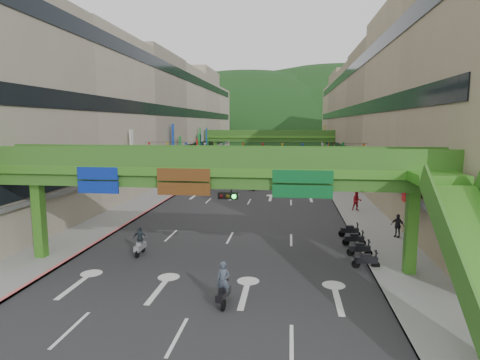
{
  "coord_description": "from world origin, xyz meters",
  "views": [
    {
      "loc": [
        4.32,
        -16.43,
        8.39
      ],
      "look_at": [
        0.0,
        18.0,
        3.5
      ],
      "focal_mm": 30.0,
      "sensor_mm": 36.0,
      "label": 1
    }
  ],
  "objects": [
    {
      "name": "overpass_far",
      "position": [
        0.0,
        65.0,
        5.4
      ],
      "size": [
        28.0,
        2.2,
        7.1
      ],
      "color": "#4C9E2D",
      "rests_on": "ground"
    },
    {
      "name": "scooter_rider_far",
      "position": [
        -4.79,
        41.88,
        0.95
      ],
      "size": [
        0.79,
        1.6,
        1.9
      ],
      "color": "maroon",
      "rests_on": "ground"
    },
    {
      "name": "pedestrian_red",
      "position": [
        10.72,
        22.2,
        0.93
      ],
      "size": [
        0.97,
        0.79,
        1.86
      ],
      "primitive_type": "imported",
      "rotation": [
        0.0,
        0.0,
        0.1
      ],
      "color": "maroon",
      "rests_on": "ground"
    },
    {
      "name": "sidewalk_right",
      "position": [
        11.0,
        50.0,
        0.07
      ],
      "size": [
        4.0,
        140.0,
        0.15
      ],
      "primitive_type": "cube",
      "color": "gray",
      "rests_on": "ground"
    },
    {
      "name": "bunting_string",
      "position": [
        0.0,
        30.0,
        5.96
      ],
      "size": [
        26.0,
        0.36,
        0.47
      ],
      "color": "black",
      "rests_on": "ground"
    },
    {
      "name": "curb_left",
      "position": [
        -9.1,
        50.0,
        0.09
      ],
      "size": [
        0.2,
        140.0,
        0.18
      ],
      "primitive_type": "cube",
      "color": "#CC5959",
      "rests_on": "ground"
    },
    {
      "name": "car_yellow",
      "position": [
        0.64,
        49.15,
        0.75
      ],
      "size": [
        1.89,
        4.45,
        1.5
      ],
      "primitive_type": "imported",
      "rotation": [
        0.0,
        0.0,
        0.03
      ],
      "color": "#D27600",
      "rests_on": "ground"
    },
    {
      "name": "road_slab",
      "position": [
        0.0,
        50.0,
        0.01
      ],
      "size": [
        18.0,
        140.0,
        0.02
      ],
      "primitive_type": "cube",
      "color": "#28282B",
      "rests_on": "ground"
    },
    {
      "name": "curb_right",
      "position": [
        9.1,
        50.0,
        0.09
      ],
      "size": [
        0.2,
        140.0,
        0.18
      ],
      "primitive_type": "cube",
      "color": "gray",
      "rests_on": "ground"
    },
    {
      "name": "overpass_near",
      "position": [
        0.93,
        5.38,
        5.21
      ],
      "size": [
        28.0,
        12.27,
        7.1
      ],
      "color": "#4C9E2D",
      "rests_on": "ground"
    },
    {
      "name": "hill_left",
      "position": [
        -15.0,
        160.0,
        0.0
      ],
      "size": [
        168.0,
        140.0,
        112.0
      ],
      "primitive_type": "ellipsoid",
      "color": "#1C4419",
      "rests_on": "ground"
    },
    {
      "name": "scooter_rider_left",
      "position": [
        -5.14,
        7.44,
        0.93
      ],
      "size": [
        0.91,
        1.6,
        1.88
      ],
      "color": "gray",
      "rests_on": "ground"
    },
    {
      "name": "parked_scooter_row",
      "position": [
        8.8,
        10.0,
        0.52
      ],
      "size": [
        1.6,
        7.15,
        1.08
      ],
      "color": "black",
      "rests_on": "ground"
    },
    {
      "name": "building_row_right",
      "position": [
        18.93,
        50.0,
        9.46
      ],
      "size": [
        12.8,
        95.0,
        19.0
      ],
      "color": "gray",
      "rests_on": "ground"
    },
    {
      "name": "scooter_rider_mid",
      "position": [
        -0.28,
        33.5,
        0.97
      ],
      "size": [
        0.87,
        1.58,
        1.9
      ],
      "color": "black",
      "rests_on": "ground"
    },
    {
      "name": "pedestrian_blue",
      "position": [
        12.2,
        40.0,
        0.75
      ],
      "size": [
        0.77,
        0.58,
        1.49
      ],
      "primitive_type": "imported",
      "rotation": [
        0.0,
        0.0,
        2.94
      ],
      "color": "#384962",
      "rests_on": "ground"
    },
    {
      "name": "sidewalk_left",
      "position": [
        -11.0,
        50.0,
        0.07
      ],
      "size": [
        4.0,
        140.0,
        0.15
      ],
      "primitive_type": "cube",
      "color": "gray",
      "rests_on": "ground"
    },
    {
      "name": "scooter_rider_near",
      "position": [
        1.36,
        1.0,
        0.98
      ],
      "size": [
        0.71,
        1.6,
        2.1
      ],
      "color": "black",
      "rests_on": "ground"
    },
    {
      "name": "building_row_left",
      "position": [
        -18.93,
        50.0,
        9.46
      ],
      "size": [
        12.8,
        95.0,
        19.0
      ],
      "color": "#9E937F",
      "rests_on": "ground"
    },
    {
      "name": "ground",
      "position": [
        0.0,
        0.0,
        0.0
      ],
      "size": [
        320.0,
        320.0,
        0.0
      ],
      "primitive_type": "plane",
      "color": "black",
      "rests_on": "ground"
    },
    {
      "name": "hill_right",
      "position": [
        25.0,
        180.0,
        0.0
      ],
      "size": [
        208.0,
        176.0,
        128.0
      ],
      "primitive_type": "ellipsoid",
      "color": "#1C4419",
      "rests_on": "ground"
    },
    {
      "name": "car_silver",
      "position": [
        -4.94,
        49.17,
        0.72
      ],
      "size": [
        1.88,
        4.5,
        1.45
      ],
      "primitive_type": "imported",
      "rotation": [
        0.0,
        0.0,
        0.08
      ],
      "color": "#A3A5AB",
      "rests_on": "ground"
    },
    {
      "name": "pedestrian_dark",
      "position": [
        12.2,
        13.3,
        0.85
      ],
      "size": [
        1.04,
        0.94,
        1.7
      ],
      "primitive_type": "imported",
      "rotation": [
        0.0,
        0.0,
        -0.67
      ],
      "color": "black",
      "rests_on": "ground"
    }
  ]
}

